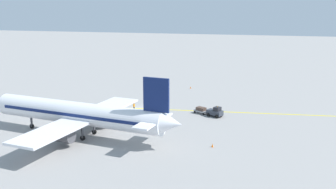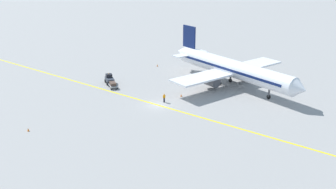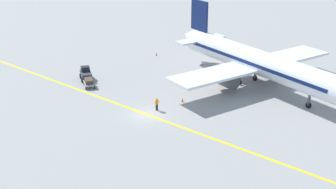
# 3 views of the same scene
# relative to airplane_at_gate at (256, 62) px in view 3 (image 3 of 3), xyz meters

# --- Properties ---
(ground_plane) EXTENTS (400.00, 400.00, 0.00)m
(ground_plane) POSITION_rel_airplane_at_gate_xyz_m (18.45, -3.20, -3.71)
(ground_plane) COLOR gray
(apron_yellow_centreline) EXTENTS (12.87, 119.39, 0.01)m
(apron_yellow_centreline) POSITION_rel_airplane_at_gate_xyz_m (18.45, -3.20, -3.71)
(apron_yellow_centreline) COLOR yellow
(apron_yellow_centreline) RESTS_ON ground
(airplane_at_gate) EXTENTS (28.47, 35.46, 10.60)m
(airplane_at_gate) POSITION_rel_airplane_at_gate_xyz_m (0.00, 0.00, 0.00)
(airplane_at_gate) COLOR white
(airplane_at_gate) RESTS_ON ground
(baggage_tug_dark) EXTENTS (2.76, 3.35, 2.11)m
(baggage_tug_dark) POSITION_rel_airplane_at_gate_xyz_m (16.53, -19.58, -2.81)
(baggage_tug_dark) COLOR #333842
(baggage_tug_dark) RESTS_ON ground
(baggage_cart_trailing) EXTENTS (2.42, 2.95, 1.24)m
(baggage_cart_trailing) POSITION_rel_airplane_at_gate_xyz_m (18.02, -16.63, -2.95)
(baggage_cart_trailing) COLOR gray
(baggage_cart_trailing) RESTS_ON ground
(ground_crew_worker) EXTENTS (0.58, 0.25, 1.68)m
(ground_crew_worker) POSITION_rel_airplane_at_gate_xyz_m (16.58, -3.38, -2.80)
(ground_crew_worker) COLOR #23232D
(ground_crew_worker) RESTS_ON ground
(traffic_cone_mid_apron) EXTENTS (0.32, 0.32, 0.55)m
(traffic_cone_mid_apron) POSITION_rel_airplane_at_gate_xyz_m (12.15, -3.05, -3.43)
(traffic_cone_mid_apron) COLOR orange
(traffic_cone_mid_apron) RESTS_ON ground
(traffic_cone_by_wingtip) EXTENTS (0.32, 0.32, 0.55)m
(traffic_cone_by_wingtip) POSITION_rel_airplane_at_gate_xyz_m (0.27, -21.36, -3.43)
(traffic_cone_by_wingtip) COLOR orange
(traffic_cone_by_wingtip) RESTS_ON ground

